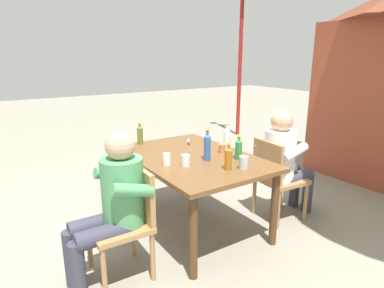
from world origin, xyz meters
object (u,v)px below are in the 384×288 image
object	(u,v)px
person_in_white_shirt	(284,159)
backpack_by_near_side	(136,172)
bottle_blue	(207,146)
backpack_by_far_side	(113,177)
dining_table	(192,164)
person_in_plaid_shirt	(113,200)
bottle_amber	(228,158)
chair_far_right	(275,175)
cup_glass	(185,160)
bottle_clear	(227,137)
bottle_olive	(140,134)
cup_terracotta	(222,148)
bottle_green	(239,149)
cup_white	(167,159)
table_knife	(189,142)
chair_near_right	(128,217)
cup_steel	(244,163)
lamp_post	(241,33)

from	to	relation	value
person_in_white_shirt	backpack_by_near_side	distance (m)	1.95
bottle_blue	backpack_by_far_side	world-z (taller)	bottle_blue
dining_table	backpack_by_far_side	distance (m)	1.47
person_in_plaid_shirt	bottle_amber	distance (m)	1.01
backpack_by_near_side	chair_far_right	bearing A→B (deg)	28.72
person_in_white_shirt	cup_glass	xyz separation A→B (m)	(-0.13, -1.14, 0.15)
bottle_clear	backpack_by_near_side	world-z (taller)	bottle_clear
person_in_plaid_shirt	bottle_olive	size ratio (longest dim) A/B	4.72
bottle_blue	cup_terracotta	xyz separation A→B (m)	(-0.12, 0.28, -0.09)
person_in_white_shirt	bottle_green	xyz separation A→B (m)	(-0.02, -0.62, 0.20)
bottle_green	cup_white	distance (m)	0.69
bottle_olive	table_knife	xyz separation A→B (m)	(0.24, 0.48, -0.10)
cup_glass	cup_white	xyz separation A→B (m)	(-0.11, -0.13, 0.00)
person_in_plaid_shirt	cup_glass	xyz separation A→B (m)	(-0.13, 0.72, 0.15)
chair_near_right	person_in_white_shirt	distance (m)	1.76
cup_steel	table_knife	xyz separation A→B (m)	(-1.01, 0.08, -0.05)
chair_near_right	bottle_olive	world-z (taller)	bottle_olive
chair_far_right	chair_near_right	world-z (taller)	same
person_in_plaid_shirt	bottle_clear	xyz separation A→B (m)	(-0.38, 1.39, 0.22)
bottle_blue	backpack_by_far_side	distance (m)	1.73
lamp_post	cup_steel	bearing A→B (deg)	-40.52
cup_glass	cup_white	bearing A→B (deg)	-129.08
person_in_plaid_shirt	table_knife	bearing A→B (deg)	124.02
bottle_blue	person_in_white_shirt	bearing A→B (deg)	80.11
bottle_clear	backpack_by_far_side	size ratio (longest dim) A/B	0.70
chair_far_right	dining_table	bearing A→B (deg)	-112.47
cup_glass	backpack_by_far_side	xyz separation A→B (m)	(-1.56, -0.15, -0.62)
person_in_plaid_shirt	dining_table	bearing A→B (deg)	110.47
chair_far_right	table_knife	world-z (taller)	chair_far_right
chair_far_right	cup_glass	distance (m)	1.09
bottle_green	bottle_olive	world-z (taller)	bottle_olive
bottle_green	lamp_post	distance (m)	4.39
chair_near_right	cup_terracotta	bearing A→B (deg)	103.85
chair_near_right	bottle_olive	distance (m)	1.25
bottle_amber	backpack_by_far_side	bearing A→B (deg)	-167.78
bottle_clear	lamp_post	xyz separation A→B (m)	(-2.80, 2.61, 1.29)
bottle_green	cup_terracotta	xyz separation A→B (m)	(-0.26, 0.01, -0.06)
bottle_green	cup_terracotta	size ratio (longest dim) A/B	2.74
bottle_olive	bottle_amber	world-z (taller)	bottle_olive
bottle_amber	backpack_by_far_side	distance (m)	2.00
person_in_white_shirt	bottle_olive	bearing A→B (deg)	-131.60
bottle_blue	cup_white	bearing A→B (deg)	-102.30
backpack_by_far_side	person_in_white_shirt	bearing A→B (deg)	37.30
table_knife	lamp_post	world-z (taller)	lamp_post
cup_white	lamp_post	world-z (taller)	lamp_post
chair_far_right	person_in_plaid_shirt	bearing A→B (deg)	-89.76
bottle_clear	bottle_green	size ratio (longest dim) A/B	1.14
bottle_amber	table_knife	size ratio (longest dim) A/B	1.13
bottle_green	backpack_by_near_side	xyz separation A→B (m)	(-1.60, -0.37, -0.64)
cup_white	table_knife	distance (m)	0.81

